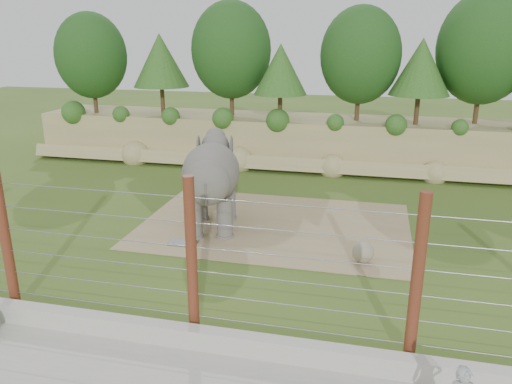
# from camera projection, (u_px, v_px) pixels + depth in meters

# --- Properties ---
(ground) EXTENTS (90.00, 90.00, 0.00)m
(ground) POSITION_uv_depth(u_px,v_px,m) (242.00, 257.00, 16.32)
(ground) COLOR #415C22
(ground) RESTS_ON ground
(back_embankment) EXTENTS (30.00, 5.52, 8.77)m
(back_embankment) POSITION_uv_depth(u_px,v_px,m) (312.00, 92.00, 26.74)
(back_embankment) COLOR tan
(back_embankment) RESTS_ON ground
(dirt_patch) EXTENTS (10.00, 7.00, 0.02)m
(dirt_patch) POSITION_uv_depth(u_px,v_px,m) (275.00, 225.00, 18.99)
(dirt_patch) COLOR tan
(dirt_patch) RESTS_ON ground
(drain_grate) EXTENTS (1.00, 0.60, 0.03)m
(drain_grate) POSITION_uv_depth(u_px,v_px,m) (183.00, 243.00, 17.30)
(drain_grate) COLOR #262628
(drain_grate) RESTS_ON dirt_patch
(elephant) EXTENTS (2.60, 4.43, 3.36)m
(elephant) POSITION_uv_depth(u_px,v_px,m) (211.00, 185.00, 18.21)
(elephant) COLOR #5D5953
(elephant) RESTS_ON ground
(stone_ball) EXTENTS (0.69, 0.69, 0.69)m
(stone_ball) POSITION_uv_depth(u_px,v_px,m) (363.00, 252.00, 15.79)
(stone_ball) COLOR gray
(stone_ball) RESTS_ON dirt_patch
(retaining_wall) EXTENTS (26.00, 0.35, 0.50)m
(retaining_wall) POSITION_uv_depth(u_px,v_px,m) (187.00, 336.00, 11.61)
(retaining_wall) COLOR #B8B5A9
(retaining_wall) RESTS_ON ground
(barrier_fence) EXTENTS (20.26, 0.26, 4.00)m
(barrier_fence) POSITION_uv_depth(u_px,v_px,m) (192.00, 259.00, 11.54)
(barrier_fence) COLOR #592A18
(barrier_fence) RESTS_ON ground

